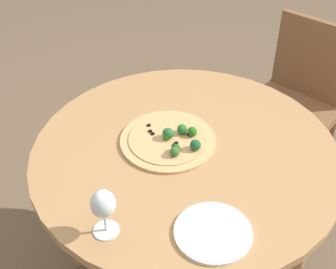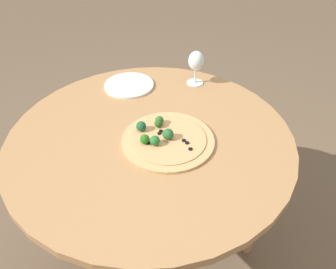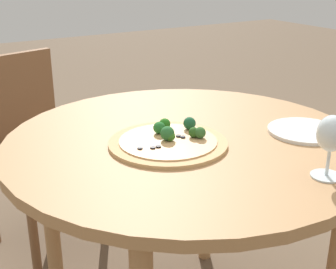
# 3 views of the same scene
# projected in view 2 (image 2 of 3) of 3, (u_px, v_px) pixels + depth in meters

# --- Properties ---
(ground_plane) EXTENTS (12.00, 12.00, 0.00)m
(ground_plane) POSITION_uv_depth(u_px,v_px,m) (155.00, 246.00, 1.62)
(ground_plane) COLOR brown
(dining_table) EXTENTS (1.02, 1.02, 0.71)m
(dining_table) POSITION_uv_depth(u_px,v_px,m) (151.00, 151.00, 1.22)
(dining_table) COLOR #A87A4C
(dining_table) RESTS_ON ground_plane
(pizza) EXTENTS (0.32, 0.32, 0.05)m
(pizza) POSITION_uv_depth(u_px,v_px,m) (166.00, 138.00, 1.14)
(pizza) COLOR tan
(pizza) RESTS_ON dining_table
(wine_glass) EXTENTS (0.07, 0.07, 0.15)m
(wine_glass) POSITION_uv_depth(u_px,v_px,m) (196.00, 62.00, 1.39)
(wine_glass) COLOR silver
(wine_glass) RESTS_ON dining_table
(plate_near) EXTENTS (0.22, 0.22, 0.01)m
(plate_near) POSITION_uv_depth(u_px,v_px,m) (129.00, 85.00, 1.43)
(plate_near) COLOR silver
(plate_near) RESTS_ON dining_table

